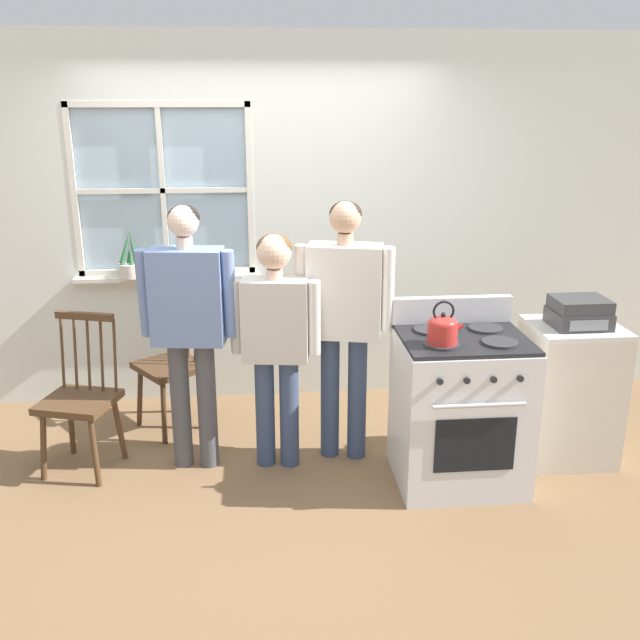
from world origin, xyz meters
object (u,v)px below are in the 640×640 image
(person_adult_right, at_px, (344,308))
(kettle, at_px, (443,328))
(chair_by_window, at_px, (80,401))
(potted_plant, at_px, (131,265))
(chair_near_wall, at_px, (173,366))
(stereo, at_px, (579,313))
(stove, at_px, (460,408))
(side_counter, at_px, (568,392))
(person_teen_center, at_px, (276,329))
(person_elderly_left, at_px, (189,315))

(person_adult_right, distance_m, kettle, 0.69)
(chair_by_window, height_order, potted_plant, potted_plant)
(chair_by_window, xyz_separation_m, chair_near_wall, (0.51, 0.55, 0.00))
(chair_near_wall, relative_size, stereo, 2.90)
(stove, xyz_separation_m, kettle, (-0.17, -0.13, 0.55))
(chair_by_window, height_order, side_counter, chair_by_window)
(kettle, bearing_deg, chair_near_wall, 147.67)
(chair_near_wall, relative_size, side_counter, 1.10)
(person_teen_center, bearing_deg, chair_near_wall, 147.27)
(stereo, bearing_deg, stove, -165.43)
(stereo, bearing_deg, person_adult_right, 173.66)
(potted_plant, bearing_deg, kettle, -37.39)
(chair_by_window, distance_m, stereo, 3.12)
(person_elderly_left, relative_size, person_teen_center, 1.11)
(chair_near_wall, relative_size, kettle, 3.99)
(potted_plant, relative_size, side_counter, 0.39)
(chair_by_window, bearing_deg, person_teen_center, 13.90)
(chair_by_window, distance_m, person_elderly_left, 0.88)
(kettle, bearing_deg, person_elderly_left, 162.30)
(chair_by_window, height_order, chair_near_wall, same)
(side_counter, distance_m, stereo, 0.54)
(chair_by_window, height_order, person_elderly_left, person_elderly_left)
(chair_by_window, distance_m, chair_near_wall, 0.75)
(person_elderly_left, distance_m, potted_plant, 1.14)
(stove, height_order, stereo, stove)
(kettle, relative_size, potted_plant, 0.70)
(stove, relative_size, stereo, 3.19)
(side_counter, bearing_deg, stove, -164.01)
(person_teen_center, height_order, kettle, person_teen_center)
(person_elderly_left, relative_size, stereo, 4.89)
(kettle, bearing_deg, stereo, 19.46)
(person_adult_right, xyz_separation_m, kettle, (0.49, -0.49, 0.01))
(potted_plant, xyz_separation_m, side_counter, (2.88, -1.12, -0.63))
(person_elderly_left, xyz_separation_m, person_teen_center, (0.52, -0.04, -0.09))
(person_adult_right, relative_size, stereo, 4.90)
(chair_by_window, relative_size, person_teen_center, 0.66)
(chair_near_wall, xyz_separation_m, stereo, (2.57, -0.69, 0.53))
(chair_near_wall, xyz_separation_m, person_teen_center, (0.71, -0.61, 0.45))
(person_adult_right, bearing_deg, person_elderly_left, -165.02)
(stereo, bearing_deg, chair_near_wall, 164.86)
(chair_near_wall, distance_m, stove, 2.00)
(person_adult_right, xyz_separation_m, stove, (0.66, -0.36, -0.54))
(side_counter, xyz_separation_m, stereo, (0.00, -0.02, 0.54))
(person_teen_center, distance_m, stove, 1.20)
(chair_near_wall, relative_size, person_teen_center, 0.66)
(person_teen_center, bearing_deg, kettle, -16.53)
(kettle, height_order, side_counter, kettle)
(chair_near_wall, bearing_deg, person_adult_right, 28.77)
(person_adult_right, bearing_deg, stove, -15.85)
(potted_plant, bearing_deg, person_adult_right, -34.32)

